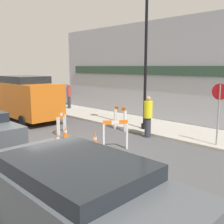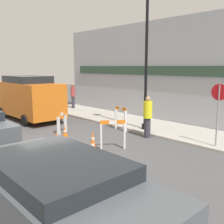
{
  "view_description": "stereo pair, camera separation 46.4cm",
  "coord_description": "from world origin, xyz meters",
  "px_view_note": "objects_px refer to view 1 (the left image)",
  "views": [
    {
      "loc": [
        7.65,
        -4.6,
        3.02
      ],
      "look_at": [
        -0.57,
        3.58,
        1.0
      ],
      "focal_mm": 42.0,
      "sensor_mm": 36.0,
      "label": 1
    },
    {
      "loc": [
        7.97,
        -4.27,
        3.02
      ],
      "look_at": [
        -0.57,
        3.58,
        1.0
      ],
      "focal_mm": 42.0,
      "sensor_mm": 36.0,
      "label": 2
    }
  ],
  "objects_px": {
    "streetlamp_post": "(146,40)",
    "work_van": "(25,96)",
    "person_pedestrian": "(69,95)",
    "person_worker": "(148,115)",
    "parked_car_2": "(77,201)",
    "stop_sign": "(219,104)"
  },
  "relations": [
    {
      "from": "parked_car_2",
      "to": "work_van",
      "type": "distance_m",
      "value": 11.72
    },
    {
      "from": "stop_sign",
      "to": "person_pedestrian",
      "type": "relative_size",
      "value": 1.35
    },
    {
      "from": "stop_sign",
      "to": "work_van",
      "type": "height_order",
      "value": "work_van"
    },
    {
      "from": "parked_car_2",
      "to": "work_van",
      "type": "relative_size",
      "value": 0.81
    },
    {
      "from": "person_worker",
      "to": "person_pedestrian",
      "type": "height_order",
      "value": "person_pedestrian"
    },
    {
      "from": "stop_sign",
      "to": "person_worker",
      "type": "xyz_separation_m",
      "value": [
        -2.75,
        -0.63,
        -0.7
      ]
    },
    {
      "from": "streetlamp_post",
      "to": "work_van",
      "type": "bearing_deg",
      "value": -156.79
    },
    {
      "from": "person_worker",
      "to": "work_van",
      "type": "distance_m",
      "value": 7.48
    },
    {
      "from": "streetlamp_post",
      "to": "stop_sign",
      "type": "bearing_deg",
      "value": -2.44
    },
    {
      "from": "person_worker",
      "to": "parked_car_2",
      "type": "distance_m",
      "value": 7.45
    },
    {
      "from": "streetlamp_post",
      "to": "person_worker",
      "type": "bearing_deg",
      "value": -44.25
    },
    {
      "from": "person_pedestrian",
      "to": "stop_sign",
      "type": "bearing_deg",
      "value": 165.68
    },
    {
      "from": "person_worker",
      "to": "person_pedestrian",
      "type": "relative_size",
      "value": 1.04
    },
    {
      "from": "person_worker",
      "to": "stop_sign",
      "type": "bearing_deg",
      "value": 155.32
    },
    {
      "from": "parked_car_2",
      "to": "work_van",
      "type": "height_order",
      "value": "work_van"
    },
    {
      "from": "person_worker",
      "to": "work_van",
      "type": "bearing_deg",
      "value": -22.29
    },
    {
      "from": "streetlamp_post",
      "to": "person_worker",
      "type": "xyz_separation_m",
      "value": [
        0.8,
        -0.78,
        -3.23
      ]
    },
    {
      "from": "person_worker",
      "to": "parked_car_2",
      "type": "bearing_deg",
      "value": 81.17
    },
    {
      "from": "person_worker",
      "to": "parked_car_2",
      "type": "height_order",
      "value": "person_worker"
    },
    {
      "from": "streetlamp_post",
      "to": "person_pedestrian",
      "type": "height_order",
      "value": "streetlamp_post"
    },
    {
      "from": "streetlamp_post",
      "to": "work_van",
      "type": "relative_size",
      "value": 1.26
    },
    {
      "from": "stop_sign",
      "to": "parked_car_2",
      "type": "xyz_separation_m",
      "value": [
        0.83,
        -7.16,
        -0.74
      ]
    }
  ]
}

